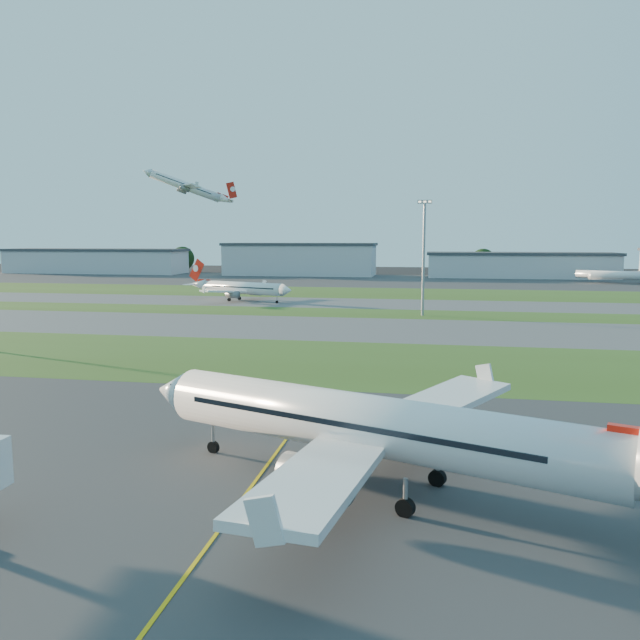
% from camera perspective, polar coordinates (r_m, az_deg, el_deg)
% --- Properties ---
extents(ground, '(700.00, 700.00, 0.00)m').
position_cam_1_polar(ground, '(41.72, -15.94, -17.45)').
color(ground, black).
rests_on(ground, ground).
extents(apron_near, '(300.00, 70.00, 0.01)m').
position_cam_1_polar(apron_near, '(41.72, -15.94, -17.45)').
color(apron_near, '#333335').
rests_on(apron_near, ground).
extents(grass_strip_a, '(300.00, 34.00, 0.01)m').
position_cam_1_polar(grass_strip_a, '(89.20, -1.04, -3.76)').
color(grass_strip_a, '#38511B').
rests_on(grass_strip_a, ground).
extents(taxiway_a, '(300.00, 32.00, 0.01)m').
position_cam_1_polar(taxiway_a, '(121.27, 2.03, -0.76)').
color(taxiway_a, '#515154').
rests_on(taxiway_a, ground).
extents(grass_strip_b, '(300.00, 18.00, 0.01)m').
position_cam_1_polar(grass_strip_b, '(145.84, 3.45, 0.62)').
color(grass_strip_b, '#38511B').
rests_on(grass_strip_b, ground).
extents(taxiway_b, '(300.00, 26.00, 0.01)m').
position_cam_1_polar(taxiway_b, '(167.57, 4.36, 1.51)').
color(taxiway_b, '#515154').
rests_on(taxiway_b, ground).
extents(grass_strip_c, '(300.00, 40.00, 0.01)m').
position_cam_1_polar(grass_strip_c, '(200.27, 5.35, 2.47)').
color(grass_strip_c, '#38511B').
rests_on(grass_strip_c, ground).
extents(apron_far, '(400.00, 80.00, 0.01)m').
position_cam_1_polar(apron_far, '(259.92, 6.51, 3.60)').
color(apron_far, '#333335').
rests_on(apron_far, ground).
extents(yellow_line, '(0.25, 60.00, 0.02)m').
position_cam_1_polar(yellow_line, '(39.91, -9.13, -18.45)').
color(yellow_line, gold).
rests_on(yellow_line, ground).
extents(airliner_parked, '(39.03, 33.05, 12.76)m').
position_cam_1_polar(airliner_parked, '(43.58, 5.16, -9.78)').
color(airliner_parked, white).
rests_on(airliner_parked, ground).
extents(airliner_taxiing, '(31.40, 26.58, 10.26)m').
position_cam_1_polar(airliner_taxiing, '(174.65, -7.15, 2.90)').
color(airliner_taxiing, white).
rests_on(airliner_taxiing, ground).
extents(airliner_departing, '(31.36, 26.91, 10.82)m').
position_cam_1_polar(airliner_departing, '(257.31, -12.11, 11.87)').
color(airliner_departing, white).
extents(mini_jet_near, '(28.40, 8.10, 9.48)m').
position_cam_1_polar(mini_jet_near, '(268.45, 25.99, 3.72)').
color(mini_jet_near, white).
rests_on(mini_jet_near, ground).
extents(mini_jet_far, '(27.62, 11.42, 9.48)m').
position_cam_1_polar(mini_jet_far, '(269.28, 25.16, 3.77)').
color(mini_jet_far, white).
rests_on(mini_jet_far, ground).
extents(light_mast_centre, '(3.20, 0.70, 25.80)m').
position_cam_1_polar(light_mast_centre, '(141.81, 9.47, 6.34)').
color(light_mast_centre, gray).
rests_on(light_mast_centre, ground).
extents(hangar_far_west, '(91.80, 23.00, 12.20)m').
position_cam_1_polar(hangar_far_west, '(333.90, -19.83, 5.11)').
color(hangar_far_west, '#AAADB3').
rests_on(hangar_far_west, ground).
extents(hangar_west, '(71.40, 23.00, 15.20)m').
position_cam_1_polar(hangar_west, '(295.56, -1.85, 5.59)').
color(hangar_west, '#AAADB3').
rests_on(hangar_west, ground).
extents(hangar_east, '(81.60, 23.00, 11.20)m').
position_cam_1_polar(hangar_east, '(291.46, 17.82, 4.81)').
color(hangar_east, '#AAADB3').
rests_on(hangar_east, ground).
extents(tree_far_west, '(11.00, 11.00, 12.00)m').
position_cam_1_polar(tree_far_west, '(366.25, -24.25, 5.12)').
color(tree_far_west, black).
rests_on(tree_far_west, ground).
extents(tree_west, '(12.10, 12.10, 13.20)m').
position_cam_1_polar(tree_west, '(329.50, -12.46, 5.52)').
color(tree_west, black).
rests_on(tree_west, ground).
extents(tree_mid_west, '(9.90, 9.90, 10.80)m').
position_cam_1_polar(tree_mid_west, '(302.29, 3.25, 5.28)').
color(tree_mid_west, black).
rests_on(tree_mid_west, ground).
extents(tree_mid_east, '(11.55, 11.55, 12.60)m').
position_cam_1_polar(tree_mid_east, '(303.80, 14.67, 5.24)').
color(tree_mid_east, black).
rests_on(tree_mid_east, ground).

